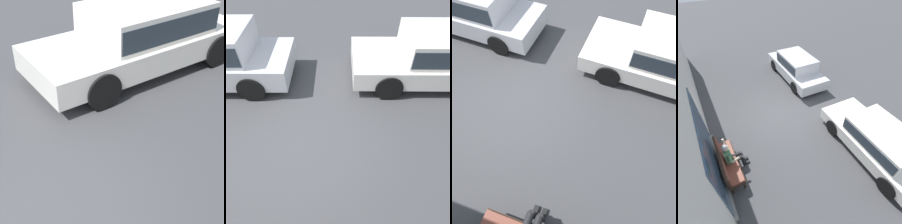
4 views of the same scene
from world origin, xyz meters
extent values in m
cube|color=white|center=(-3.62, -2.27, 0.50)|extent=(4.70, 2.08, 0.49)
cube|color=white|center=(-3.81, -2.26, 1.05)|extent=(2.48, 1.74, 0.61)
cube|color=#28333D|center=(-3.81, -2.26, 1.05)|extent=(2.43, 1.77, 0.43)
cylinder|color=black|center=(-2.15, -1.47, 0.34)|extent=(0.69, 0.22, 0.68)
cylinder|color=black|center=(-2.24, -3.22, 0.34)|extent=(0.69, 0.22, 0.68)
cylinder|color=black|center=(-5.00, -1.31, 0.34)|extent=(0.69, 0.22, 0.68)
cylinder|color=black|center=(-5.10, -3.06, 0.34)|extent=(0.69, 0.22, 0.68)
camera|label=1|loc=(0.81, 2.60, 3.41)|focal=55.00mm
camera|label=2|loc=(-0.71, 2.60, 3.79)|focal=35.00mm
camera|label=3|loc=(-2.28, 2.60, 4.91)|focal=35.00mm
camera|label=4|loc=(-5.61, 2.60, 5.89)|focal=28.00mm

